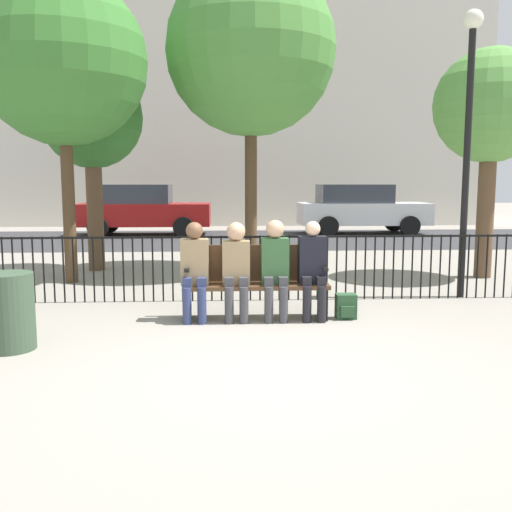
# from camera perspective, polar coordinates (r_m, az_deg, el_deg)

# --- Properties ---
(ground_plane) EXTENTS (80.00, 80.00, 0.00)m
(ground_plane) POSITION_cam_1_polar(r_m,az_deg,el_deg) (5.33, 1.18, -11.39)
(ground_plane) COLOR gray
(park_bench) EXTENTS (1.82, 0.45, 0.92)m
(park_bench) POSITION_cam_1_polar(r_m,az_deg,el_deg) (7.21, -0.03, -2.31)
(park_bench) COLOR #4C331E
(park_bench) RESTS_ON ground
(seated_person_0) EXTENTS (0.34, 0.39, 1.23)m
(seated_person_0) POSITION_cam_1_polar(r_m,az_deg,el_deg) (7.05, -6.15, -1.00)
(seated_person_0) COLOR navy
(seated_person_0) RESTS_ON ground
(seated_person_1) EXTENTS (0.34, 0.39, 1.22)m
(seated_person_1) POSITION_cam_1_polar(r_m,az_deg,el_deg) (7.04, -2.00, -0.91)
(seated_person_1) COLOR #3D3D42
(seated_person_1) RESTS_ON ground
(seated_person_2) EXTENTS (0.34, 0.39, 1.25)m
(seated_person_2) POSITION_cam_1_polar(r_m,az_deg,el_deg) (7.07, 1.92, -0.79)
(seated_person_2) COLOR #3D3D42
(seated_person_2) RESTS_ON ground
(seated_person_3) EXTENTS (0.34, 0.39, 1.23)m
(seated_person_3) POSITION_cam_1_polar(r_m,az_deg,el_deg) (7.13, 5.68, -0.94)
(seated_person_3) COLOR black
(seated_person_3) RESTS_ON ground
(backpack) EXTENTS (0.25, 0.23, 0.31)m
(backpack) POSITION_cam_1_polar(r_m,az_deg,el_deg) (7.30, 8.98, -5.01)
(backpack) COLOR #284C2D
(backpack) RESTS_ON ground
(fence_railing) EXTENTS (9.01, 0.03, 0.95)m
(fence_railing) POSITION_cam_1_polar(r_m,az_deg,el_deg) (8.23, -0.54, -0.65)
(fence_railing) COLOR black
(fence_railing) RESTS_ON ground
(tree_0) EXTENTS (1.93, 1.93, 3.89)m
(tree_0) POSITION_cam_1_polar(r_m,az_deg,el_deg) (11.52, -16.11, 12.93)
(tree_0) COLOR brown
(tree_0) RESTS_ON ground
(tree_1) EXTENTS (3.14, 3.14, 5.70)m
(tree_1) POSITION_cam_1_polar(r_m,az_deg,el_deg) (11.16, -0.53, 19.84)
(tree_1) COLOR #4C3823
(tree_1) RESTS_ON ground
(tree_2) EXTENTS (1.98, 1.98, 4.02)m
(tree_2) POSITION_cam_1_polar(r_m,az_deg,el_deg) (11.04, 22.42, 13.48)
(tree_2) COLOR brown
(tree_2) RESTS_ON ground
(tree_3) EXTENTS (2.76, 2.76, 5.06)m
(tree_3) POSITION_cam_1_polar(r_m,az_deg,el_deg) (10.34, -18.77, 17.94)
(tree_3) COLOR #4C3823
(tree_3) RESTS_ON ground
(lamp_post) EXTENTS (0.28, 0.28, 4.13)m
(lamp_post) POSITION_cam_1_polar(r_m,az_deg,el_deg) (9.01, 20.51, 13.17)
(lamp_post) COLOR black
(lamp_post) RESTS_ON ground
(street_surface) EXTENTS (24.00, 6.00, 0.01)m
(street_surface) POSITION_cam_1_polar(r_m,az_deg,el_deg) (17.12, -1.82, 1.72)
(street_surface) COLOR #333335
(street_surface) RESTS_ON ground
(parked_car_0) EXTENTS (4.20, 1.94, 1.62)m
(parked_car_0) POSITION_cam_1_polar(r_m,az_deg,el_deg) (19.14, 10.39, 4.72)
(parked_car_0) COLOR silver
(parked_car_0) RESTS_ON ground
(parked_car_1) EXTENTS (4.20, 1.94, 1.62)m
(parked_car_1) POSITION_cam_1_polar(r_m,az_deg,el_deg) (18.67, -11.38, 4.63)
(parked_car_1) COLOR maroon
(parked_car_1) RESTS_ON ground
(trash_bin) EXTENTS (0.53, 0.53, 0.80)m
(trash_bin) POSITION_cam_1_polar(r_m,az_deg,el_deg) (6.39, -23.55, -5.12)
(trash_bin) COLOR #384C38
(trash_bin) RESTS_ON ground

